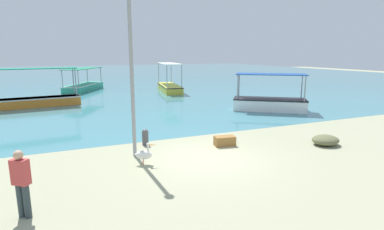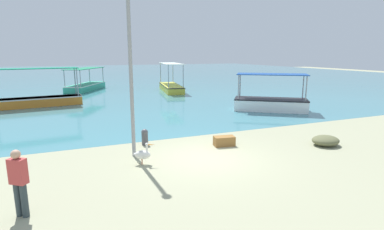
{
  "view_description": "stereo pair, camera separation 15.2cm",
  "coord_description": "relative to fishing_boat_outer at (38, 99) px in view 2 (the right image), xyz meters",
  "views": [
    {
      "loc": [
        -4.7,
        -9.72,
        3.9
      ],
      "look_at": [
        0.93,
        3.75,
        0.88
      ],
      "focal_mm": 28.0,
      "sensor_mm": 36.0,
      "label": 1
    },
    {
      "loc": [
        -4.56,
        -9.78,
        3.9
      ],
      "look_at": [
        0.93,
        3.75,
        0.88
      ],
      "focal_mm": 28.0,
      "sensor_mm": 36.0,
      "label": 2
    }
  ],
  "objects": [
    {
      "name": "ground",
      "position": [
        6.88,
        -14.99,
        -0.54
      ],
      "size": [
        120.0,
        120.0,
        0.0
      ],
      "primitive_type": "plane",
      "color": "#9C9D7B"
    },
    {
      "name": "harbor_water",
      "position": [
        6.88,
        33.01,
        -0.54
      ],
      "size": [
        110.0,
        90.0,
        0.0
      ],
      "primitive_type": "cube",
      "color": "teal",
      "rests_on": "ground"
    },
    {
      "name": "fishing_boat_outer",
      "position": [
        0.0,
        0.0,
        0.0
      ],
      "size": [
        6.18,
        2.18,
        2.82
      ],
      "color": "orange",
      "rests_on": "harbor_water"
    },
    {
      "name": "fishing_boat_center",
      "position": [
        15.01,
        -7.92,
        0.03
      ],
      "size": [
        5.02,
        4.26,
        2.52
      ],
      "color": "white",
      "rests_on": "harbor_water"
    },
    {
      "name": "fishing_boat_far_right",
      "position": [
        12.04,
        4.99,
        -0.0
      ],
      "size": [
        2.69,
        6.56,
        2.87
      ],
      "color": "gold",
      "rests_on": "harbor_water"
    },
    {
      "name": "fishing_boat_far_left",
      "position": [
        3.83,
        9.22,
        -0.04
      ],
      "size": [
        4.58,
        6.58,
        2.33
      ],
      "color": "teal",
      "rests_on": "harbor_water"
    },
    {
      "name": "pelican",
      "position": [
        4.51,
        -14.73,
        -0.16
      ],
      "size": [
        0.77,
        0.47,
        0.8
      ],
      "color": "#E0997A",
      "rests_on": "ground"
    },
    {
      "name": "lamp_post",
      "position": [
        4.4,
        -13.7,
        3.1
      ],
      "size": [
        0.28,
        0.28,
        6.54
      ],
      "color": "gray",
      "rests_on": "ground"
    },
    {
      "name": "mooring_bollard",
      "position": [
        5.11,
        -12.48,
        -0.16
      ],
      "size": [
        0.28,
        0.28,
        0.71
      ],
      "color": "#47474C",
      "rests_on": "ground"
    },
    {
      "name": "fisherman_standing",
      "position": [
        1.0,
        -17.05,
        0.37
      ],
      "size": [
        0.45,
        0.41,
        1.69
      ],
      "color": "#2F3B40",
      "rests_on": "ground"
    },
    {
      "name": "net_pile",
      "position": [
        12.31,
        -15.46,
        -0.32
      ],
      "size": [
        1.19,
        1.01,
        0.42
      ],
      "primitive_type": "ellipsoid",
      "color": "#626441",
      "rests_on": "ground"
    },
    {
      "name": "cargo_crate",
      "position": [
        8.23,
        -13.87,
        -0.33
      ],
      "size": [
        0.94,
        0.58,
        0.41
      ],
      "primitive_type": "cube",
      "rotation": [
        0.0,
        0.0,
        2.99
      ],
      "color": "olive",
      "rests_on": "ground"
    }
  ]
}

